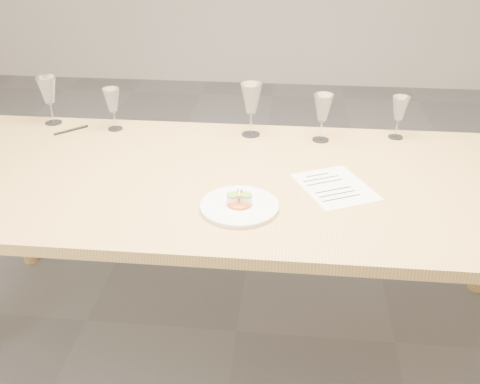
# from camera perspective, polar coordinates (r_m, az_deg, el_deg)

# --- Properties ---
(ground) EXTENTS (7.00, 7.00, 0.00)m
(ground) POSITION_cam_1_polar(r_m,az_deg,el_deg) (2.37, -0.35, -14.62)
(ground) COLOR slate
(ground) RESTS_ON ground
(dining_table) EXTENTS (2.40, 1.00, 0.75)m
(dining_table) POSITION_cam_1_polar(r_m,az_deg,el_deg) (1.96, -0.41, -0.02)
(dining_table) COLOR tan
(dining_table) RESTS_ON ground
(dinner_plate) EXTENTS (0.26, 0.26, 0.07)m
(dinner_plate) POSITION_cam_1_polar(r_m,az_deg,el_deg) (1.72, -0.06, -1.45)
(dinner_plate) COLOR white
(dinner_plate) RESTS_ON dining_table
(recipe_sheet) EXTENTS (0.32, 0.34, 0.00)m
(recipe_sheet) POSITION_cam_1_polar(r_m,az_deg,el_deg) (1.88, 10.09, 0.56)
(recipe_sheet) COLOR white
(recipe_sheet) RESTS_ON dining_table
(ballpoint_pen) EXTENTS (0.12, 0.12, 0.01)m
(ballpoint_pen) POSITION_cam_1_polar(r_m,az_deg,el_deg) (2.42, -17.56, 6.33)
(ballpoint_pen) COLOR black
(ballpoint_pen) RESTS_ON dining_table
(wine_glass_0) EXTENTS (0.08, 0.08, 0.21)m
(wine_glass_0) POSITION_cam_1_polar(r_m,az_deg,el_deg) (2.49, -19.81, 10.09)
(wine_glass_0) COLOR white
(wine_glass_0) RESTS_ON dining_table
(wine_glass_1) EXTENTS (0.07, 0.07, 0.18)m
(wine_glass_1) POSITION_cam_1_polar(r_m,az_deg,el_deg) (2.35, -13.49, 9.41)
(wine_glass_1) COLOR white
(wine_glass_1) RESTS_ON dining_table
(wine_glass_2) EXTENTS (0.09, 0.09, 0.22)m
(wine_glass_2) POSITION_cam_1_polar(r_m,az_deg,el_deg) (2.22, 1.20, 9.83)
(wine_glass_2) COLOR white
(wine_glass_2) RESTS_ON dining_table
(wine_glass_3) EXTENTS (0.08, 0.08, 0.20)m
(wine_glass_3) POSITION_cam_1_polar(r_m,az_deg,el_deg) (2.20, 8.84, 8.77)
(wine_glass_3) COLOR white
(wine_glass_3) RESTS_ON dining_table
(wine_glass_4) EXTENTS (0.07, 0.07, 0.18)m
(wine_glass_4) POSITION_cam_1_polar(r_m,az_deg,el_deg) (2.30, 16.66, 8.44)
(wine_glass_4) COLOR white
(wine_glass_4) RESTS_ON dining_table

